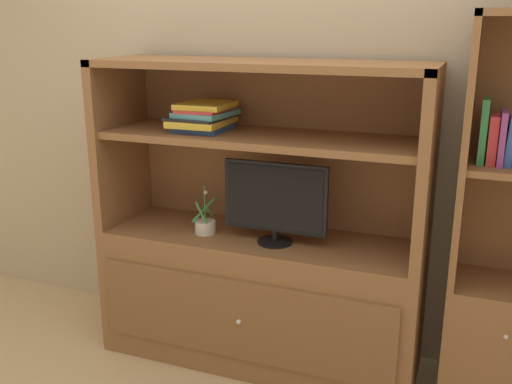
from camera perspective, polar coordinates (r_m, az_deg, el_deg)
The scene contains 7 objects.
painted_rear_wall at distance 3.16m, azimuth 2.67°, elevation 9.78°, with size 6.00×0.10×2.80m, color tan.
media_console at distance 3.08m, azimuth 0.38°, elevation -7.59°, with size 1.67×0.56×1.59m.
tv_monitor at distance 2.84m, azimuth 1.89°, elevation -0.86°, with size 0.53×0.17×0.41m.
potted_plant at distance 3.04m, azimuth -5.01°, elevation -3.34°, with size 0.12×0.12×0.26m.
magazine_stack at distance 2.97m, azimuth -5.11°, elevation 7.39°, with size 0.31×0.35×0.14m.
bookshelf_tall at distance 2.89m, azimuth 23.51°, elevation -9.08°, with size 0.51×0.39×1.81m.
upright_book_row at distance 2.67m, azimuth 22.58°, elevation 5.00°, with size 0.15×0.18×0.28m.
Camera 1 is at (1.00, -2.23, 1.75)m, focal length 40.71 mm.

